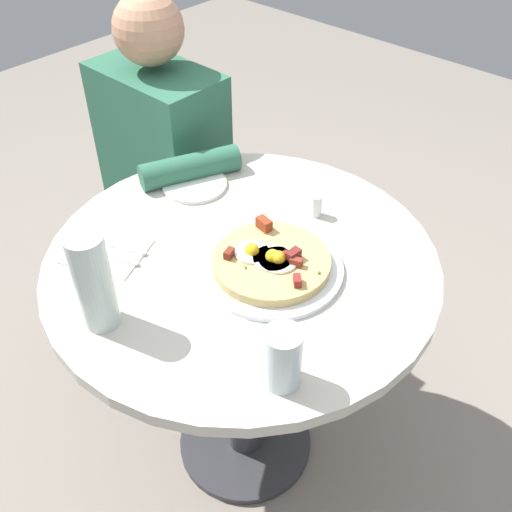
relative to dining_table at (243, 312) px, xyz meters
name	(u,v)px	position (x,y,z in m)	size (l,w,h in m)	color
ground_plane	(245,442)	(0.00, 0.00, -0.57)	(6.00, 6.00, 0.00)	gray
dining_table	(243,312)	(0.00, 0.00, 0.00)	(0.87, 0.87, 0.75)	beige
person_seated	(169,197)	(0.56, -0.25, -0.06)	(0.53, 0.39, 1.14)	#2D2D33
pizza_plate	(271,268)	(-0.08, -0.01, 0.18)	(0.31, 0.31, 0.01)	white
breakfast_pizza	(271,261)	(-0.08, -0.01, 0.20)	(0.25, 0.25, 0.05)	tan
bread_plate	(195,185)	(0.28, -0.12, 0.18)	(0.17, 0.17, 0.01)	silver
napkin	(106,251)	(0.23, 0.19, 0.18)	(0.17, 0.14, 0.00)	white
fork	(110,245)	(0.24, 0.17, 0.18)	(0.18, 0.01, 0.01)	silver
knife	(101,255)	(0.23, 0.21, 0.18)	(0.18, 0.01, 0.01)	silver
water_glass	(283,358)	(-0.28, 0.20, 0.24)	(0.07, 0.07, 0.12)	silver
water_bottle	(93,282)	(0.07, 0.32, 0.28)	(0.07, 0.07, 0.21)	silver
salt_shaker	(316,206)	(-0.03, -0.23, 0.21)	(0.03, 0.03, 0.06)	white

